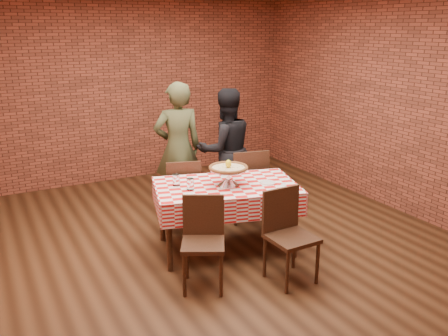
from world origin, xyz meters
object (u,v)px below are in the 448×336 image
Objects in this scene: chair_far_right at (245,183)px; diner_olive at (178,148)px; pizza at (228,168)px; chair_near_left at (203,245)px; pizza_stand at (228,177)px; chair_far_left at (183,193)px; chair_near_right at (292,238)px; water_glass_right at (176,180)px; condiment_caddy at (225,169)px; diner_black at (226,150)px; water_glass_left at (190,184)px; table at (226,217)px.

diner_olive is at bearing -33.53° from chair_far_right.
pizza reaches higher than chair_near_left.
pizza_stand is 0.93m from chair_far_left.
diner_olive reaches higher than chair_near_left.
chair_near_right is at bearing -76.69° from pizza_stand.
pizza_stand is at bearing 59.16° from chair_far_right.
chair_far_left is (-0.40, 1.71, -0.01)m from chair_near_right.
water_glass_right is 0.94m from chair_near_left.
condiment_caddy is 0.16× the size of chair_near_left.
pizza is at bearing -78.61° from condiment_caddy.
condiment_caddy is at bearing 107.97° from diner_olive.
pizza reaches higher than chair_near_right.
diner_black is at bearing 96.16° from condiment_caddy.
water_glass_right is 0.75m from chair_far_left.
water_glass_left is 0.21m from water_glass_right.
diner_black reaches higher than water_glass_left.
diner_olive reaches higher than table.
table is at bearing 101.86° from chair_near_right.
chair_near_right reaches higher than chair_far_left.
water_glass_right is 0.89× the size of condiment_caddy.
pizza_stand is at bearing -60.56° from table.
chair_near_right is at bearing -52.01° from condiment_caddy.
diner_black reaches higher than chair_far_left.
water_glass_left is 0.08× the size of diner_black.
diner_olive is (-0.00, 1.32, 0.49)m from table.
chair_near_right is 2.11m from diner_black.
water_glass_right is 0.08× the size of diner_black.
water_glass_right is (-0.08, 0.20, 0.00)m from water_glass_left.
water_glass_left is at bearing 122.09° from chair_near_right.
water_glass_right reaches higher than table.
diner_black is (0.78, 0.34, 0.37)m from chair_far_left.
chair_near_right is (0.64, -0.94, -0.37)m from water_glass_left.
pizza reaches higher than chair_far_right.
water_glass_right is 0.14× the size of chair_near_right.
diner_olive reaches higher than chair_near_right.
chair_near_right is at bearing 86.39° from chair_far_right.
chair_near_left is (-0.17, -0.66, -0.38)m from water_glass_left.
chair_far_right reaches higher than water_glass_right.
diner_olive is at bearing 66.16° from water_glass_right.
table is at bearing 119.44° from pizza_stand.
water_glass_right is (-0.50, 0.25, -0.13)m from pizza.
pizza is 0.48× the size of chair_near_left.
table is 0.70m from water_glass_right.
water_glass_left is at bearing -119.95° from condiment_caddy.
water_glass_left reaches higher than table.
table is at bearing 99.48° from diner_olive.
water_glass_right is at bearing 111.28° from chair_near_left.
table is 10.81× the size of condiment_caddy.
chair_far_left is 0.94× the size of chair_far_right.
diner_black is (-0.04, 0.46, 0.35)m from chair_far_right.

